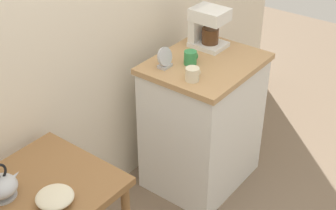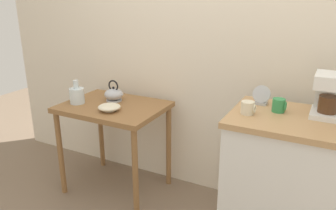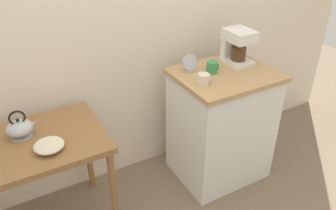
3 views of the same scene
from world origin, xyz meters
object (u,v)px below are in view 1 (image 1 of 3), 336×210
teakettle (1,186)px  coffee_maker (206,26)px  bowl_stoneware (55,197)px  mug_tall_green (191,58)px  mug_small_cream (193,74)px  table_clock (165,59)px

teakettle → coffee_maker: coffee_maker is taller
bowl_stoneware → mug_tall_green: bearing=6.1°
mug_small_cream → table_clock: 0.23m
teakettle → mug_small_cream: bearing=-10.7°
mug_tall_green → table_clock: (-0.13, 0.10, 0.01)m
coffee_maker → mug_tall_green: size_ratio=3.06×
teakettle → table_clock: (1.20, 0.00, 0.15)m
bowl_stoneware → table_clock: bearing=11.7°
coffee_maker → table_clock: size_ratio=2.03×
coffee_maker → mug_tall_green: 0.30m
teakettle → mug_small_cream: 1.19m
mug_tall_green → table_clock: 0.16m
coffee_maker → teakettle: bearing=179.2°
table_clock → bowl_stoneware: bearing=-168.3°
mug_small_cream → table_clock: bearing=82.1°
bowl_stoneware → mug_tall_green: (1.21, 0.13, 0.16)m
table_clock → mug_small_cream: bearing=-97.9°
coffee_maker → mug_small_cream: bearing=-155.4°
teakettle → mug_small_cream: (1.16, -0.22, 0.14)m
teakettle → mug_small_cream: size_ratio=2.16×
teakettle → table_clock: table_clock is taller
mug_tall_green → table_clock: table_clock is taller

